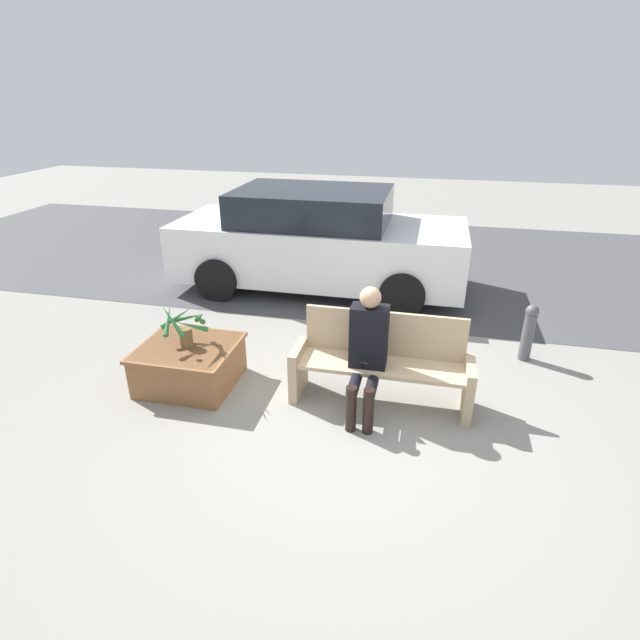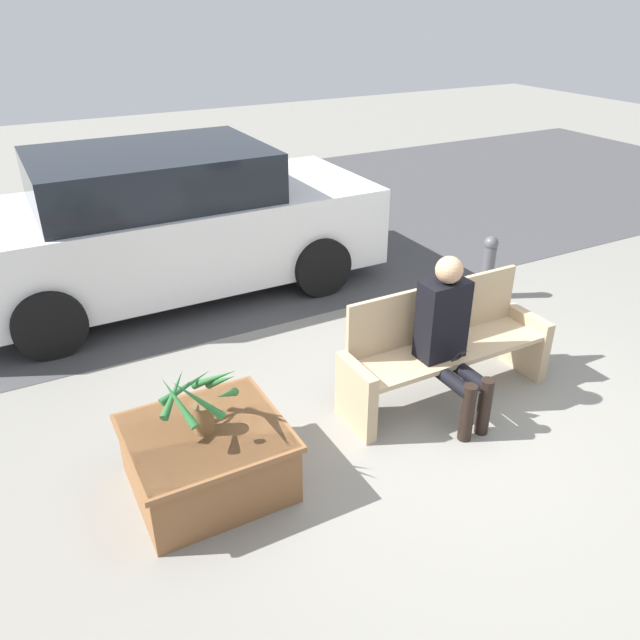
# 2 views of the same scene
# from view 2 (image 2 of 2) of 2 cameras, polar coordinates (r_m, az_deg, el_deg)

# --- Properties ---
(ground_plane) EXTENTS (30.00, 30.00, 0.00)m
(ground_plane) POSITION_cam_2_polar(r_m,az_deg,el_deg) (4.95, 11.62, -10.05)
(ground_plane) COLOR gray
(road_surface) EXTENTS (20.00, 6.00, 0.01)m
(road_surface) POSITION_cam_2_polar(r_m,az_deg,el_deg) (9.04, -9.56, 8.16)
(road_surface) COLOR #424244
(road_surface) RESTS_ON ground_plane
(bench) EXTENTS (1.82, 0.48, 0.94)m
(bench) POSITION_cam_2_polar(r_m,az_deg,el_deg) (5.15, 11.24, -2.44)
(bench) COLOR tan
(bench) RESTS_ON ground_plane
(person_seated) EXTENTS (0.36, 0.64, 1.30)m
(person_seated) POSITION_cam_2_polar(r_m,az_deg,el_deg) (4.82, 11.74, -1.23)
(person_seated) COLOR black
(person_seated) RESTS_ON ground_plane
(planter_box) EXTENTS (1.02, 0.93, 0.47)m
(planter_box) POSITION_cam_2_polar(r_m,az_deg,el_deg) (4.31, -10.24, -12.16)
(planter_box) COLOR brown
(planter_box) RESTS_ON ground_plane
(potted_plant) EXTENTS (0.55, 0.54, 0.49)m
(potted_plant) POSITION_cam_2_polar(r_m,az_deg,el_deg) (4.05, -10.83, -7.09)
(potted_plant) COLOR brown
(potted_plant) RESTS_ON planter_box
(parked_car) EXTENTS (4.51, 1.98, 1.57)m
(parked_car) POSITION_cam_2_polar(r_m,az_deg,el_deg) (6.98, -13.94, 8.51)
(parked_car) COLOR silver
(parked_car) RESTS_ON ground_plane
(bollard_post) EXTENTS (0.15, 0.15, 0.71)m
(bollard_post) POSITION_cam_2_polar(r_m,az_deg,el_deg) (6.98, 15.13, 4.83)
(bollard_post) COLOR #4C4C51
(bollard_post) RESTS_ON ground_plane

